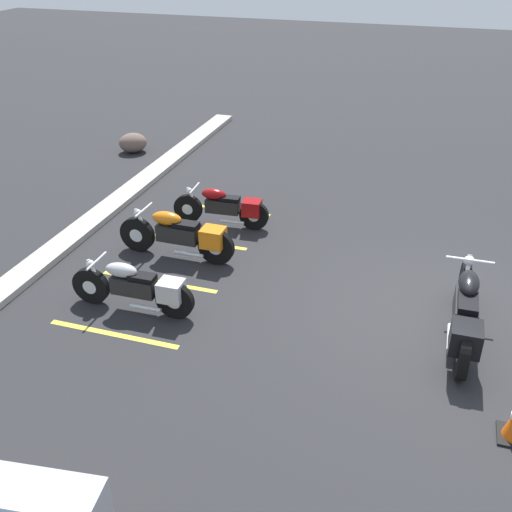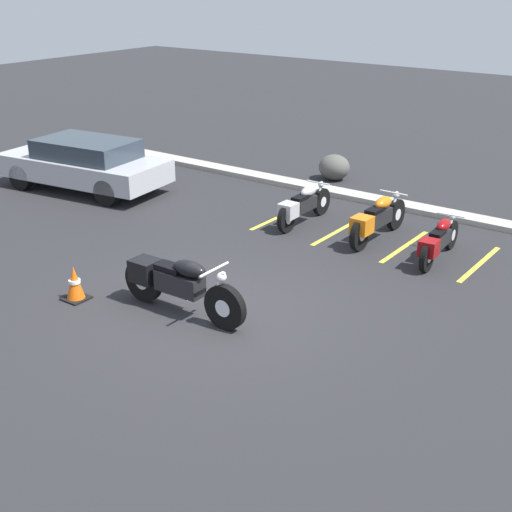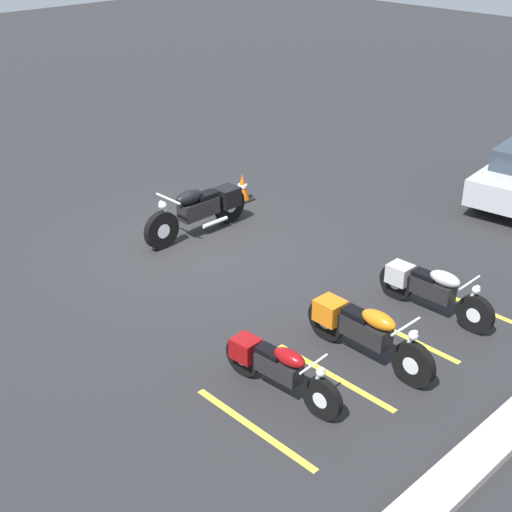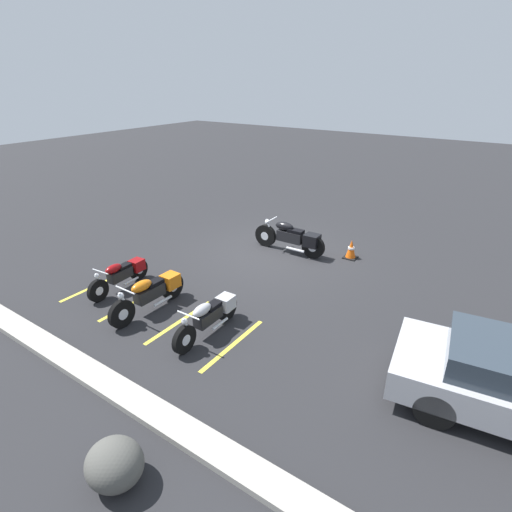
# 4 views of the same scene
# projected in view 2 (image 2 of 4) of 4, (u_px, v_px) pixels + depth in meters

# --- Properties ---
(ground) EXTENTS (60.00, 60.00, 0.00)m
(ground) POSITION_uv_depth(u_px,v_px,m) (217.00, 310.00, 11.68)
(ground) COLOR #262628
(motorcycle_black_featured) EXTENTS (2.46, 0.69, 0.97)m
(motorcycle_black_featured) POSITION_uv_depth(u_px,v_px,m) (176.00, 283.00, 11.45)
(motorcycle_black_featured) COLOR black
(motorcycle_black_featured) RESTS_ON ground
(parked_bike_0) EXTENTS (0.57, 2.05, 0.80)m
(parked_bike_0) POSITION_uv_depth(u_px,v_px,m) (302.00, 205.00, 15.43)
(parked_bike_0) COLOR black
(parked_bike_0) RESTS_ON ground
(parked_bike_1) EXTENTS (0.62, 2.21, 0.87)m
(parked_bike_1) POSITION_uv_depth(u_px,v_px,m) (376.00, 219.00, 14.49)
(parked_bike_1) COLOR black
(parked_bike_1) RESTS_ON ground
(parked_bike_2) EXTENTS (0.55, 1.95, 0.77)m
(parked_bike_2) POSITION_uv_depth(u_px,v_px,m) (438.00, 241.00, 13.49)
(parked_bike_2) COLOR black
(parked_bike_2) RESTS_ON ground
(car_silver) EXTENTS (4.49, 2.33, 1.29)m
(car_silver) POSITION_uv_depth(u_px,v_px,m) (85.00, 163.00, 17.77)
(car_silver) COLOR black
(car_silver) RESTS_ON ground
(concrete_curb) EXTENTS (18.00, 0.50, 0.12)m
(concrete_curb) POSITION_uv_depth(u_px,v_px,m) (398.00, 204.00, 16.69)
(concrete_curb) COLOR #A8A399
(concrete_curb) RESTS_ON ground
(landscape_rock_1) EXTENTS (0.86, 0.80, 0.67)m
(landscape_rock_1) POSITION_uv_depth(u_px,v_px,m) (334.00, 167.00, 18.71)
(landscape_rock_1) COLOR #50504B
(landscape_rock_1) RESTS_ON ground
(traffic_cone) EXTENTS (0.40, 0.40, 0.60)m
(traffic_cone) POSITION_uv_depth(u_px,v_px,m) (75.00, 284.00, 11.97)
(traffic_cone) COLOR black
(traffic_cone) RESTS_ON ground
(stall_line_0) EXTENTS (0.10, 2.10, 0.00)m
(stall_line_0) POSITION_uv_depth(u_px,v_px,m) (278.00, 217.00, 16.03)
(stall_line_0) COLOR gold
(stall_line_0) RESTS_ON ground
(stall_line_1) EXTENTS (0.10, 2.10, 0.00)m
(stall_line_1) POSITION_uv_depth(u_px,v_px,m) (338.00, 231.00, 15.18)
(stall_line_1) COLOR gold
(stall_line_1) RESTS_ON ground
(stall_line_2) EXTENTS (0.10, 2.10, 0.00)m
(stall_line_2) POSITION_uv_depth(u_px,v_px,m) (405.00, 246.00, 14.34)
(stall_line_2) COLOR gold
(stall_line_2) RESTS_ON ground
(stall_line_3) EXTENTS (0.10, 2.10, 0.00)m
(stall_line_3) POSITION_uv_depth(u_px,v_px,m) (480.00, 264.00, 13.50)
(stall_line_3) COLOR gold
(stall_line_3) RESTS_ON ground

